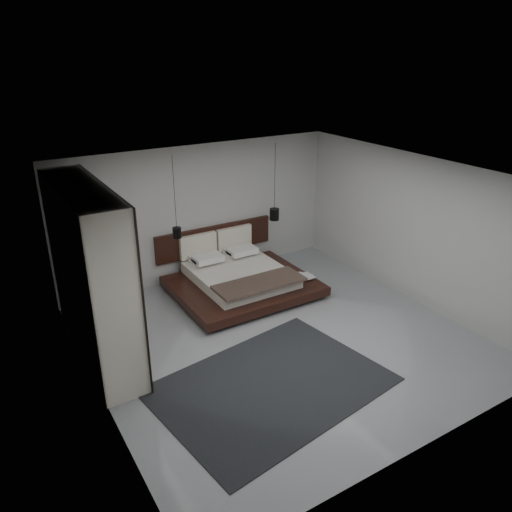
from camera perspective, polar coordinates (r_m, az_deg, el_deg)
floor at (r=8.61m, az=2.67°, el=-9.31°), size 6.00×6.00×0.00m
ceiling at (r=7.49m, az=3.06°, el=9.08°), size 6.00×6.00×0.00m
wall_back at (r=10.40m, az=-6.46°, el=4.97°), size 6.00×0.00×6.00m
wall_front at (r=6.02m, az=19.32°, el=-10.64°), size 6.00×0.00×6.00m
wall_left at (r=6.89m, az=-18.43°, el=-5.98°), size 0.00×6.00×6.00m
wall_right at (r=9.84m, az=17.51°, el=2.96°), size 0.00×6.00×6.00m
lattice_screen at (r=9.14m, az=-21.82°, el=0.13°), size 0.05×0.90×2.60m
bed at (r=10.04m, az=-1.94°, el=-2.46°), size 2.68×2.35×1.06m
book_lower at (r=10.11m, az=5.30°, el=-2.48°), size 0.36×0.38×0.03m
book_upper at (r=10.06m, az=5.31°, el=-2.43°), size 0.24×0.32×0.02m
pendant_left at (r=9.54m, az=-9.03°, el=2.71°), size 0.16×0.16×1.58m
pendant_right at (r=10.51m, az=2.10°, el=4.81°), size 0.20×0.20×1.61m
wardrobe at (r=7.94m, az=-18.31°, el=-2.10°), size 0.67×2.83×2.78m
rug at (r=7.55m, az=1.76°, el=-14.52°), size 3.56×2.77×0.01m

